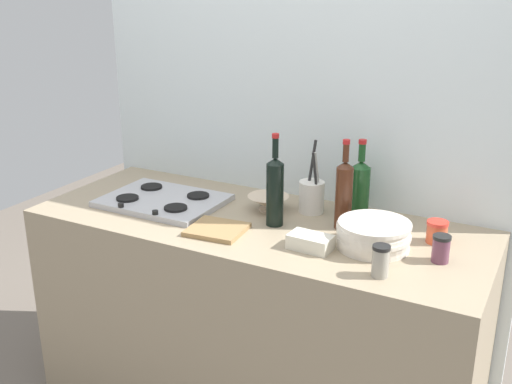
# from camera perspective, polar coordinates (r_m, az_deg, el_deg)

# --- Properties ---
(counter_block) EXTENTS (1.80, 0.70, 0.90)m
(counter_block) POSITION_cam_1_polar(r_m,az_deg,el_deg) (2.60, 0.00, -11.93)
(counter_block) COLOR tan
(counter_block) RESTS_ON ground
(backsplash_panel) EXTENTS (1.90, 0.06, 2.21)m
(backsplash_panel) POSITION_cam_1_polar(r_m,az_deg,el_deg) (2.66, 3.85, 4.12)
(backsplash_panel) COLOR silver
(backsplash_panel) RESTS_ON ground
(stovetop_hob) EXTENTS (0.49, 0.37, 0.04)m
(stovetop_hob) POSITION_cam_1_polar(r_m,az_deg,el_deg) (2.61, -8.68, -0.78)
(stovetop_hob) COLOR #B2B2B7
(stovetop_hob) RESTS_ON counter_block
(plate_stack) EXTENTS (0.26, 0.26, 0.10)m
(plate_stack) POSITION_cam_1_polar(r_m,az_deg,el_deg) (2.18, 10.91, -3.97)
(plate_stack) COLOR silver
(plate_stack) RESTS_ON counter_block
(wine_bottle_leftmost) EXTENTS (0.08, 0.08, 0.31)m
(wine_bottle_leftmost) POSITION_cam_1_polar(r_m,az_deg,el_deg) (2.45, 9.70, 0.49)
(wine_bottle_leftmost) COLOR #19471E
(wine_bottle_leftmost) RESTS_ON counter_block
(wine_bottle_mid_left) EXTENTS (0.06, 0.06, 0.35)m
(wine_bottle_mid_left) POSITION_cam_1_polar(r_m,az_deg,el_deg) (2.31, 8.22, -0.13)
(wine_bottle_mid_left) COLOR #472314
(wine_bottle_mid_left) RESTS_ON counter_block
(wine_bottle_mid_right) EXTENTS (0.07, 0.07, 0.36)m
(wine_bottle_mid_right) POSITION_cam_1_polar(r_m,az_deg,el_deg) (2.31, 1.78, 0.20)
(wine_bottle_mid_right) COLOR black
(wine_bottle_mid_right) RESTS_ON counter_block
(mixing_bowl) EXTENTS (0.17, 0.17, 0.06)m
(mixing_bowl) POSITION_cam_1_polar(r_m,az_deg,el_deg) (2.49, 1.15, -0.96)
(mixing_bowl) COLOR beige
(mixing_bowl) RESTS_ON counter_block
(butter_dish) EXTENTS (0.16, 0.10, 0.05)m
(butter_dish) POSITION_cam_1_polar(r_m,az_deg,el_deg) (2.15, 5.11, -4.69)
(butter_dish) COLOR silver
(butter_dish) RESTS_ON counter_block
(utensil_crock) EXTENTS (0.10, 0.10, 0.30)m
(utensil_crock) POSITION_cam_1_polar(r_m,az_deg,el_deg) (2.48, 5.23, -0.34)
(utensil_crock) COLOR silver
(utensil_crock) RESTS_ON counter_block
(condiment_jar_front) EXTENTS (0.06, 0.06, 0.11)m
(condiment_jar_front) POSITION_cam_1_polar(r_m,az_deg,el_deg) (1.98, 11.57, -6.34)
(condiment_jar_front) COLOR #9E998C
(condiment_jar_front) RESTS_ON counter_block
(condiment_jar_rear) EXTENTS (0.06, 0.06, 0.10)m
(condiment_jar_rear) POSITION_cam_1_polar(r_m,az_deg,el_deg) (2.14, 16.91, -5.08)
(condiment_jar_rear) COLOR #66384C
(condiment_jar_rear) RESTS_ON counter_block
(condiment_jar_spare) EXTENTS (0.08, 0.08, 0.08)m
(condiment_jar_spare) POSITION_cam_1_polar(r_m,az_deg,el_deg) (2.29, 16.56, -3.59)
(condiment_jar_spare) COLOR #C64C2D
(condiment_jar_spare) RESTS_ON counter_block
(cutting_board) EXTENTS (0.22, 0.20, 0.02)m
(cutting_board) POSITION_cam_1_polar(r_m,az_deg,el_deg) (2.30, -3.67, -3.52)
(cutting_board) COLOR #9E7A4C
(cutting_board) RESTS_ON counter_block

